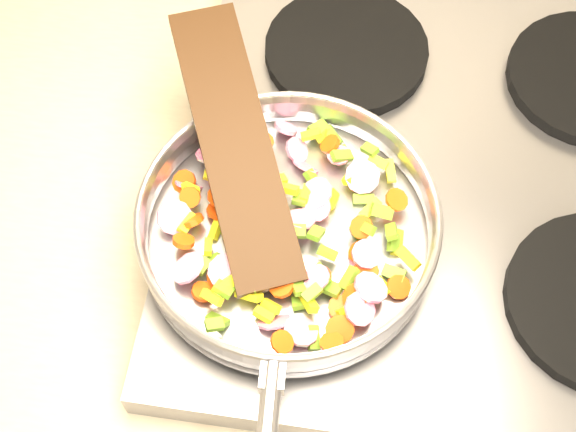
# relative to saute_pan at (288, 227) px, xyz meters

# --- Properties ---
(cooktop) EXTENTS (0.60, 0.60, 0.04)m
(cooktop) POSITION_rel_saute_pan_xyz_m (0.17, 0.12, -0.06)
(cooktop) COLOR #939399
(cooktop) RESTS_ON counter_top
(grate_fl) EXTENTS (0.19, 0.19, 0.02)m
(grate_fl) POSITION_rel_saute_pan_xyz_m (0.03, -0.02, -0.04)
(grate_fl) COLOR black
(grate_fl) RESTS_ON cooktop
(grate_bl) EXTENTS (0.19, 0.19, 0.02)m
(grate_bl) POSITION_rel_saute_pan_xyz_m (0.03, 0.26, -0.04)
(grate_bl) COLOR black
(grate_bl) RESTS_ON cooktop
(saute_pan) EXTENTS (0.33, 0.50, 0.05)m
(saute_pan) POSITION_rel_saute_pan_xyz_m (0.00, 0.00, 0.00)
(saute_pan) COLOR #9E9EA5
(saute_pan) RESTS_ON grate_fl
(vegetable_heap) EXTENTS (0.27, 0.27, 0.05)m
(vegetable_heap) POSITION_rel_saute_pan_xyz_m (0.00, 0.00, -0.01)
(vegetable_heap) COLOR #629522
(vegetable_heap) RESTS_ON saute_pan
(wooden_spatula) EXTENTS (0.18, 0.30, 0.08)m
(wooden_spatula) POSITION_rel_saute_pan_xyz_m (-0.06, 0.07, 0.03)
(wooden_spatula) COLOR black
(wooden_spatula) RESTS_ON saute_pan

